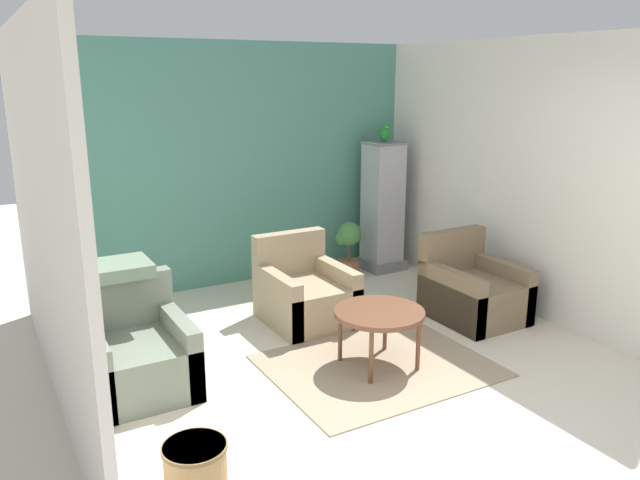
{
  "coord_description": "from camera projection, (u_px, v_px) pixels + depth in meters",
  "views": [
    {
      "loc": [
        -2.57,
        -2.61,
        2.32
      ],
      "look_at": [
        0.0,
        1.9,
        0.94
      ],
      "focal_mm": 35.0,
      "sensor_mm": 36.0,
      "label": 1
    }
  ],
  "objects": [
    {
      "name": "potted_plant",
      "position": [
        349.0,
        245.0,
        7.31
      ],
      "size": [
        0.31,
        0.28,
        0.66
      ],
      "color": "brown",
      "rests_on": "ground_plane"
    },
    {
      "name": "armchair_left",
      "position": [
        137.0,
        356.0,
        4.7
      ],
      "size": [
        0.75,
        0.86,
        0.82
      ],
      "color": "slate",
      "rests_on": "ground_plane"
    },
    {
      "name": "throw_pillow",
      "position": [
        121.0,
        268.0,
        4.81
      ],
      "size": [
        0.44,
        0.44,
        0.1
      ],
      "color": "slate",
      "rests_on": "armchair_left"
    },
    {
      "name": "wicker_basket",
      "position": [
        195.0,
        466.0,
        3.56
      ],
      "size": [
        0.38,
        0.38,
        0.29
      ],
      "color": "#A37F51",
      "rests_on": "ground_plane"
    },
    {
      "name": "area_rug",
      "position": [
        378.0,
        366.0,
        5.11
      ],
      "size": [
        1.74,
        1.41,
        0.01
      ],
      "color": "gray",
      "rests_on": "ground_plane"
    },
    {
      "name": "wall_right",
      "position": [
        506.0,
        175.0,
        6.31
      ],
      "size": [
        0.06,
        3.8,
        2.67
      ],
      "color": "silver",
      "rests_on": "ground_plane"
    },
    {
      "name": "coffee_table",
      "position": [
        379.0,
        315.0,
        5.0
      ],
      "size": [
        0.73,
        0.73,
        0.49
      ],
      "color": "brown",
      "rests_on": "ground_plane"
    },
    {
      "name": "wall_left",
      "position": [
        42.0,
        224.0,
        4.23
      ],
      "size": [
        0.06,
        3.8,
        2.67
      ],
      "color": "silver",
      "rests_on": "ground_plane"
    },
    {
      "name": "armchair_middle",
      "position": [
        305.0,
        295.0,
        5.99
      ],
      "size": [
        0.75,
        0.86,
        0.82
      ],
      "color": "#9E896B",
      "rests_on": "ground_plane"
    },
    {
      "name": "wall_back_accent",
      "position": [
        234.0,
        166.0,
        6.89
      ],
      "size": [
        4.41,
        0.06,
        2.67
      ],
      "color": "#4C897A",
      "rests_on": "ground_plane"
    },
    {
      "name": "parrot",
      "position": [
        384.0,
        133.0,
        7.28
      ],
      "size": [
        0.11,
        0.19,
        0.23
      ],
      "color": "#1E842D",
      "rests_on": "birdcage"
    },
    {
      "name": "birdcage",
      "position": [
        382.0,
        208.0,
        7.51
      ],
      "size": [
        0.46,
        0.46,
        1.55
      ],
      "color": "slate",
      "rests_on": "ground_plane"
    },
    {
      "name": "ground_plane",
      "position": [
        465.0,
        446.0,
        4.02
      ],
      "size": [
        20.0,
        20.0,
        0.0
      ],
      "primitive_type": "plane",
      "color": "beige",
      "rests_on": "ground"
    },
    {
      "name": "armchair_right",
      "position": [
        472.0,
        292.0,
        6.08
      ],
      "size": [
        0.75,
        0.86,
        0.82
      ],
      "color": "#7A664C",
      "rests_on": "ground_plane"
    }
  ]
}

